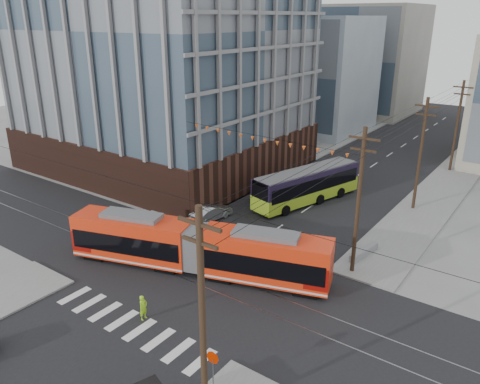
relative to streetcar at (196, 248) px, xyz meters
name	(u,v)px	position (x,y,z in m)	size (l,w,h in m)	color
ground	(165,303)	(1.01, -4.46, -1.90)	(160.00, 160.00, 0.00)	slate
office_building	(161,48)	(-20.99, 18.54, 12.40)	(30.00, 25.00, 28.60)	#381E16
bg_bldg_nw_near	(310,74)	(-15.99, 47.54, 7.10)	(18.00, 16.00, 18.00)	#8C99A5
bg_bldg_nw_far	(373,60)	(-12.99, 67.54, 8.10)	(16.00, 18.00, 20.00)	gray
utility_pole_near	(203,325)	(9.51, -10.46, 3.60)	(0.30, 0.30, 11.00)	black
streetcar	(196,248)	(0.00, 0.00, 0.00)	(19.74, 2.78, 3.80)	red
city_bus	(307,185)	(-0.01, 17.21, -0.11)	(2.74, 12.64, 3.58)	black
parked_car_silver	(211,213)	(-5.06, 7.93, -1.19)	(1.50, 4.31, 1.42)	gray
parked_car_white	(270,189)	(-4.06, 16.53, -1.24)	(1.86, 4.57, 1.33)	silver
parked_car_grey	(274,183)	(-4.83, 18.59, -1.30)	(2.01, 4.35, 1.21)	#474B4D
pedestrian	(143,308)	(1.20, -6.51, -1.07)	(0.61, 0.40, 1.67)	#98E01E
stop_sign	(213,374)	(8.59, -8.75, -0.73)	(0.71, 0.71, 2.34)	#BA1F00
jersey_barrier	(364,253)	(9.31, 9.34, -1.55)	(0.79, 3.52, 0.70)	slate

